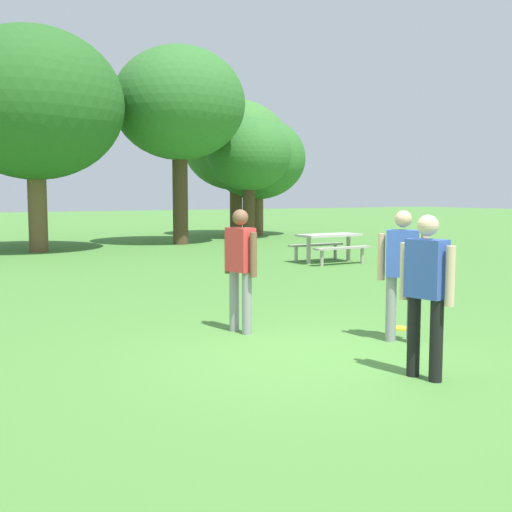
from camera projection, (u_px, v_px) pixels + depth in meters
ground_plane at (312, 355)px, 7.21m from camera, size 120.00×120.00×0.00m
person_thrower at (426, 285)px, 6.21m from camera, size 0.30×0.60×1.64m
person_catcher at (240, 262)px, 8.30m from camera, size 0.30×0.60×1.64m
person_bystander at (402, 267)px, 7.77m from camera, size 0.45×0.47×1.64m
frisbee at (399, 328)px, 8.60m from camera, size 0.25×0.25×0.03m
picnic_table_near at (329, 242)px, 16.79m from camera, size 1.73×1.45×0.77m
tree_broad_center at (34, 104)px, 19.47m from camera, size 5.52×5.52×6.96m
tree_far_right at (179, 104)px, 22.46m from camera, size 4.73×4.73×7.06m
tree_slender_mid at (249, 155)px, 25.68m from camera, size 3.49×3.49×4.94m
tree_back_left at (236, 146)px, 27.62m from camera, size 4.64×4.64×5.93m
tree_back_right at (257, 159)px, 27.70m from camera, size 4.25×4.25×5.20m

